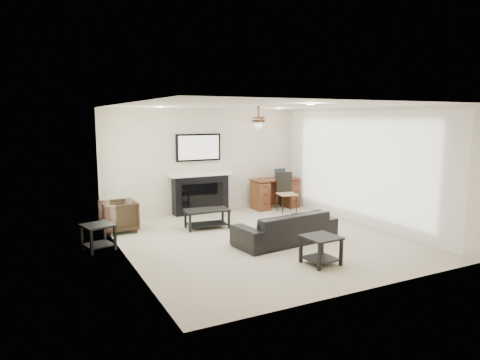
{
  "coord_description": "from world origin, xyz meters",
  "views": [
    {
      "loc": [
        -3.9,
        -6.85,
        2.28
      ],
      "look_at": [
        -0.11,
        0.63,
        1.06
      ],
      "focal_mm": 32.0,
      "sensor_mm": 36.0,
      "label": 1
    }
  ],
  "objects_px": {
    "coffee_table": "(207,219)",
    "desk": "(275,193)",
    "sofa": "(285,227)",
    "fireplace_unit": "(201,174)",
    "armchair": "(118,216)"
  },
  "relations": [
    {
      "from": "armchair",
      "to": "coffee_table",
      "type": "relative_size",
      "value": 0.78
    },
    {
      "from": "armchair",
      "to": "desk",
      "type": "height_order",
      "value": "desk"
    },
    {
      "from": "fireplace_unit",
      "to": "sofa",
      "type": "bearing_deg",
      "value": -80.74
    },
    {
      "from": "armchair",
      "to": "sofa",
      "type": "bearing_deg",
      "value": 49.44
    },
    {
      "from": "sofa",
      "to": "fireplace_unit",
      "type": "relative_size",
      "value": 1.03
    },
    {
      "from": "sofa",
      "to": "desk",
      "type": "xyz_separation_m",
      "value": [
        1.42,
        2.68,
        0.09
      ]
    },
    {
      "from": "sofa",
      "to": "desk",
      "type": "bearing_deg",
      "value": -124.5
    },
    {
      "from": "sofa",
      "to": "desk",
      "type": "relative_size",
      "value": 1.61
    },
    {
      "from": "armchair",
      "to": "desk",
      "type": "bearing_deg",
      "value": 96.61
    },
    {
      "from": "fireplace_unit",
      "to": "desk",
      "type": "relative_size",
      "value": 1.57
    },
    {
      "from": "sofa",
      "to": "desk",
      "type": "height_order",
      "value": "desk"
    },
    {
      "from": "coffee_table",
      "to": "desk",
      "type": "height_order",
      "value": "desk"
    },
    {
      "from": "sofa",
      "to": "fireplace_unit",
      "type": "distance_m",
      "value": 3.09
    },
    {
      "from": "coffee_table",
      "to": "desk",
      "type": "distance_m",
      "value": 2.57
    },
    {
      "from": "fireplace_unit",
      "to": "desk",
      "type": "bearing_deg",
      "value": -8.72
    }
  ]
}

